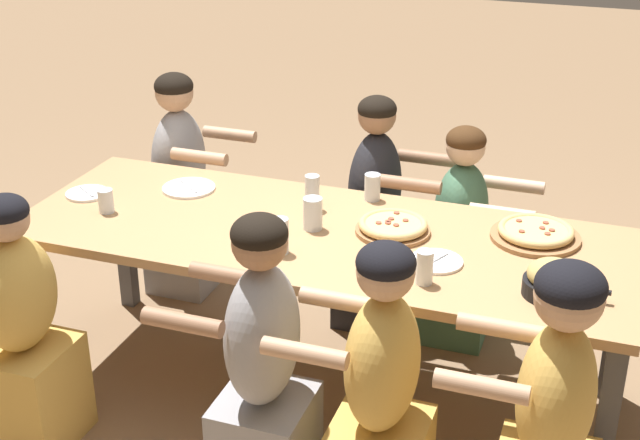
% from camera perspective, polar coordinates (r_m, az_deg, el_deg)
% --- Properties ---
extents(ground_plane, '(18.00, 18.00, 0.00)m').
position_cam_1_polar(ground_plane, '(3.97, 0.00, -10.91)').
color(ground_plane, '#896B4C').
rests_on(ground_plane, ground).
extents(dining_table, '(2.47, 0.91, 0.78)m').
position_cam_1_polar(dining_table, '(3.60, 0.00, -1.79)').
color(dining_table, tan).
rests_on(dining_table, ground).
extents(pizza_board_main, '(0.30, 0.30, 0.05)m').
position_cam_1_polar(pizza_board_main, '(3.56, 4.69, -0.43)').
color(pizza_board_main, '#996B42').
rests_on(pizza_board_main, dining_table).
extents(pizza_board_second, '(0.35, 0.35, 0.05)m').
position_cam_1_polar(pizza_board_second, '(3.60, 13.63, -0.82)').
color(pizza_board_second, '#996B42').
rests_on(pizza_board_second, dining_table).
extents(skillet_bowl, '(0.30, 0.21, 0.13)m').
position_cam_1_polar(skillet_bowl, '(3.19, 14.70, -3.74)').
color(skillet_bowl, black).
rests_on(skillet_bowl, dining_table).
extents(empty_plate_a, '(0.19, 0.19, 0.02)m').
position_cam_1_polar(empty_plate_a, '(4.04, -14.69, 1.66)').
color(empty_plate_a, white).
rests_on(empty_plate_a, dining_table).
extents(empty_plate_b, '(0.24, 0.24, 0.02)m').
position_cam_1_polar(empty_plate_b, '(4.00, -8.40, 2.04)').
color(empty_plate_b, white).
rests_on(empty_plate_b, dining_table).
extents(empty_plate_c, '(0.20, 0.20, 0.02)m').
position_cam_1_polar(empty_plate_c, '(3.35, 7.43, -2.65)').
color(empty_plate_c, white).
rests_on(empty_plate_c, dining_table).
extents(drinking_glass_a, '(0.08, 0.08, 0.13)m').
position_cam_1_polar(drinking_glass_a, '(3.56, -0.47, 0.42)').
color(drinking_glass_a, silver).
rests_on(drinking_glass_a, dining_table).
extents(drinking_glass_b, '(0.06, 0.06, 0.10)m').
position_cam_1_polar(drinking_glass_b, '(3.83, -13.54, 1.11)').
color(drinking_glass_b, silver).
rests_on(drinking_glass_b, dining_table).
extents(drinking_glass_c, '(0.07, 0.07, 0.12)m').
position_cam_1_polar(drinking_glass_c, '(3.85, 3.37, 2.01)').
color(drinking_glass_c, silver).
rests_on(drinking_glass_c, dining_table).
extents(drinking_glass_d, '(0.06, 0.06, 0.14)m').
position_cam_1_polar(drinking_glass_d, '(3.37, -2.55, -1.02)').
color(drinking_glass_d, silver).
rests_on(drinking_glass_d, dining_table).
extents(drinking_glass_e, '(0.06, 0.06, 0.15)m').
position_cam_1_polar(drinking_glass_e, '(3.75, -0.50, 1.65)').
color(drinking_glass_e, silver).
rests_on(drinking_glass_e, dining_table).
extents(drinking_glass_f, '(0.06, 0.06, 0.13)m').
position_cam_1_polar(drinking_glass_f, '(3.18, 6.70, -3.17)').
color(drinking_glass_f, silver).
rests_on(drinking_glass_f, dining_table).
extents(diner_near_midright, '(0.51, 0.40, 1.11)m').
position_cam_1_polar(diner_near_midright, '(3.04, 3.85, -11.81)').
color(diner_near_midright, gold).
rests_on(diner_near_midright, ground).
extents(diner_far_center, '(0.51, 0.40, 1.15)m').
position_cam_1_polar(diner_far_center, '(4.25, 3.53, -0.23)').
color(diner_far_center, '#232328').
rests_on(diner_far_center, ground).
extents(diner_near_center, '(0.51, 0.40, 1.14)m').
position_cam_1_polar(diner_near_center, '(3.14, -3.68, -10.06)').
color(diner_near_center, '#99999E').
rests_on(diner_near_center, ground).
extents(diner_far_left, '(0.51, 0.40, 1.16)m').
position_cam_1_polar(diner_far_left, '(4.61, -8.83, 1.71)').
color(diner_far_left, '#99999E').
rests_on(diner_far_left, ground).
extents(diner_near_left, '(0.51, 0.40, 1.07)m').
position_cam_1_polar(diner_near_left, '(3.62, -18.43, -7.07)').
color(diner_near_left, gold).
rests_on(diner_near_left, ground).
extents(diner_near_right, '(0.51, 0.40, 1.14)m').
position_cam_1_polar(diner_near_right, '(2.96, 14.46, -13.22)').
color(diner_near_right, gold).
rests_on(diner_near_right, ground).
extents(diner_far_midright, '(0.51, 0.40, 1.05)m').
position_cam_1_polar(diner_far_midright, '(4.19, 8.91, -1.60)').
color(diner_far_midright, '#477556').
rests_on(diner_far_midright, ground).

